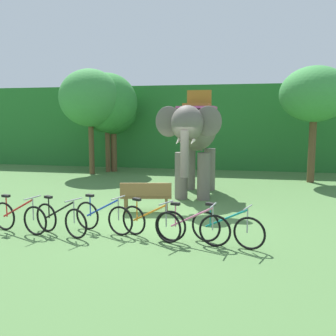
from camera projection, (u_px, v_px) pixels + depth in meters
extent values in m
plane|color=#4C753D|center=(154.00, 220.00, 10.30)|extent=(80.00, 80.00, 0.00)
cube|color=#28702D|center=(205.00, 126.00, 22.95)|extent=(36.00, 6.00, 4.50)
cylinder|color=brown|center=(92.00, 149.00, 18.58)|extent=(0.26, 0.26, 2.48)
ellipsoid|color=#3D8E42|center=(90.00, 98.00, 18.25)|extent=(2.99, 2.99, 2.78)
cylinder|color=brown|center=(108.00, 151.00, 19.34)|extent=(0.25, 0.25, 2.18)
ellipsoid|color=#338438|center=(107.00, 103.00, 19.02)|extent=(3.07, 3.07, 2.99)
cylinder|color=brown|center=(114.00, 152.00, 19.52)|extent=(0.32, 0.32, 2.06)
ellipsoid|color=#28702D|center=(113.00, 111.00, 19.24)|extent=(2.36, 2.36, 2.39)
cylinder|color=brown|center=(312.00, 151.00, 16.15)|extent=(0.31, 0.31, 2.71)
ellipsoid|color=#3D8E42|center=(315.00, 94.00, 15.83)|extent=(2.91, 2.91, 2.34)
ellipsoid|color=#665E56|center=(197.00, 130.00, 13.47)|extent=(1.45, 2.93, 1.50)
cylinder|color=#665E56|center=(204.00, 176.00, 12.72)|extent=(0.44, 0.44, 1.60)
cylinder|color=#665E56|center=(181.00, 176.00, 12.89)|extent=(0.44, 0.44, 1.60)
cylinder|color=#665E56|center=(209.00, 169.00, 14.46)|extent=(0.44, 0.44, 1.60)
cylinder|color=#665E56|center=(190.00, 169.00, 14.63)|extent=(0.44, 0.44, 1.60)
ellipsoid|color=#665E56|center=(187.00, 123.00, 11.50)|extent=(1.02, 1.12, 1.10)
ellipsoid|color=#665E56|center=(208.00, 122.00, 11.51)|extent=(0.84, 0.18, 0.96)
ellipsoid|color=#665E56|center=(169.00, 122.00, 11.77)|extent=(0.84, 0.18, 0.96)
cylinder|color=#665E56|center=(185.00, 154.00, 11.18)|extent=(0.26, 0.26, 1.40)
cone|color=beige|center=(192.00, 142.00, 11.14)|extent=(0.13, 0.56, 0.21)
cone|color=beige|center=(178.00, 142.00, 11.23)|extent=(0.13, 0.56, 0.21)
cube|color=#BF4C8C|center=(197.00, 108.00, 13.46)|extent=(1.35, 1.32, 0.08)
cube|color=olive|center=(197.00, 105.00, 13.45)|extent=(0.92, 1.12, 0.10)
cube|color=olive|center=(199.00, 98.00, 13.90)|extent=(0.90, 0.12, 0.56)
cylinder|color=#665E56|center=(202.00, 140.00, 14.90)|extent=(0.08, 0.08, 0.90)
torus|color=black|center=(4.00, 216.00, 9.28)|extent=(0.70, 0.21, 0.71)
torus|color=black|center=(35.00, 221.00, 8.87)|extent=(0.70, 0.21, 0.71)
cylinder|color=red|center=(18.00, 208.00, 9.05)|extent=(0.96, 0.26, 0.54)
cylinder|color=red|center=(6.00, 206.00, 9.20)|extent=(0.03, 0.03, 0.52)
cube|color=black|center=(6.00, 196.00, 9.17)|extent=(0.22, 0.14, 0.06)
cylinder|color=#9E9EA3|center=(33.00, 209.00, 8.85)|extent=(0.03, 0.03, 0.55)
cylinder|color=#9E9EA3|center=(32.00, 198.00, 8.82)|extent=(0.15, 0.51, 0.03)
torus|color=black|center=(46.00, 218.00, 9.15)|extent=(0.68, 0.30, 0.71)
torus|color=black|center=(76.00, 224.00, 8.62)|extent=(0.68, 0.30, 0.71)
cylinder|color=black|center=(60.00, 210.00, 8.87)|extent=(0.92, 0.38, 0.54)
cylinder|color=black|center=(49.00, 208.00, 9.07)|extent=(0.03, 0.03, 0.52)
cube|color=black|center=(48.00, 197.00, 9.03)|extent=(0.22, 0.16, 0.06)
cylinder|color=#9E9EA3|center=(74.00, 211.00, 8.61)|extent=(0.03, 0.03, 0.55)
cylinder|color=#9E9EA3|center=(74.00, 200.00, 8.58)|extent=(0.21, 0.50, 0.03)
torus|color=black|center=(87.00, 216.00, 9.33)|extent=(0.69, 0.25, 0.71)
torus|color=black|center=(120.00, 221.00, 8.86)|extent=(0.69, 0.25, 0.71)
cylinder|color=blue|center=(102.00, 208.00, 9.07)|extent=(0.94, 0.32, 0.54)
cylinder|color=blue|center=(90.00, 206.00, 9.25)|extent=(0.03, 0.03, 0.52)
cube|color=black|center=(90.00, 195.00, 9.21)|extent=(0.22, 0.15, 0.06)
cylinder|color=#9E9EA3|center=(118.00, 209.00, 8.84)|extent=(0.03, 0.03, 0.55)
cylinder|color=#9E9EA3|center=(118.00, 198.00, 8.81)|extent=(0.18, 0.51, 0.03)
torus|color=black|center=(134.00, 220.00, 8.91)|extent=(0.67, 0.34, 0.71)
torus|color=black|center=(168.00, 227.00, 8.33)|extent=(0.67, 0.34, 0.71)
cylinder|color=orange|center=(149.00, 213.00, 8.60)|extent=(0.90, 0.44, 0.54)
cylinder|color=orange|center=(137.00, 210.00, 8.81)|extent=(0.03, 0.03, 0.52)
cube|color=black|center=(137.00, 199.00, 8.78)|extent=(0.22, 0.17, 0.06)
cylinder|color=#9E9EA3|center=(166.00, 215.00, 8.32)|extent=(0.03, 0.03, 0.55)
cylinder|color=#9E9EA3|center=(166.00, 203.00, 8.28)|extent=(0.24, 0.49, 0.03)
torus|color=black|center=(171.00, 226.00, 8.43)|extent=(0.71, 0.16, 0.71)
torus|color=black|center=(215.00, 231.00, 8.08)|extent=(0.71, 0.16, 0.71)
cylinder|color=pink|center=(192.00, 217.00, 8.23)|extent=(0.97, 0.19, 0.54)
cylinder|color=pink|center=(175.00, 215.00, 8.36)|extent=(0.03, 0.03, 0.52)
cube|color=black|center=(175.00, 204.00, 8.32)|extent=(0.21, 0.13, 0.06)
cylinder|color=#9E9EA3|center=(213.00, 218.00, 8.06)|extent=(0.03, 0.03, 0.55)
cylinder|color=#9E9EA3|center=(213.00, 206.00, 8.03)|extent=(0.11, 0.52, 0.03)
torus|color=black|center=(206.00, 226.00, 8.40)|extent=(0.69, 0.28, 0.71)
torus|color=black|center=(249.00, 233.00, 7.90)|extent=(0.69, 0.28, 0.71)
cylinder|color=teal|center=(226.00, 218.00, 8.13)|extent=(0.93, 0.36, 0.54)
cylinder|color=teal|center=(210.00, 216.00, 8.32)|extent=(0.03, 0.03, 0.52)
cube|color=black|center=(210.00, 204.00, 8.28)|extent=(0.22, 0.16, 0.06)
cylinder|color=#9E9EA3|center=(247.00, 220.00, 7.89)|extent=(0.03, 0.03, 0.55)
cylinder|color=#9E9EA3|center=(248.00, 207.00, 7.85)|extent=(0.20, 0.50, 0.03)
cube|color=brown|center=(146.00, 197.00, 11.14)|extent=(1.55, 0.69, 0.06)
cube|color=brown|center=(146.00, 190.00, 10.93)|extent=(1.48, 0.36, 0.40)
cube|color=brown|center=(126.00, 204.00, 11.16)|extent=(0.15, 0.37, 0.45)
cube|color=brown|center=(166.00, 204.00, 11.17)|extent=(0.15, 0.37, 0.45)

